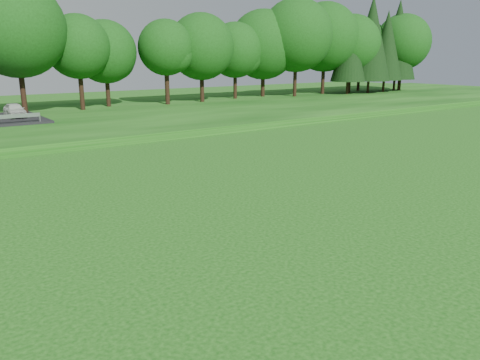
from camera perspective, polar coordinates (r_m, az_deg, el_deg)
berm at (r=49.92m, az=-9.81°, el=8.29°), size 130.00×30.00×0.60m
walking_path at (r=38.00m, az=-0.29°, el=6.12°), size 130.00×1.60×0.04m
treeline at (r=53.30m, az=-12.19°, el=16.98°), size 104.00×7.00×15.00m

